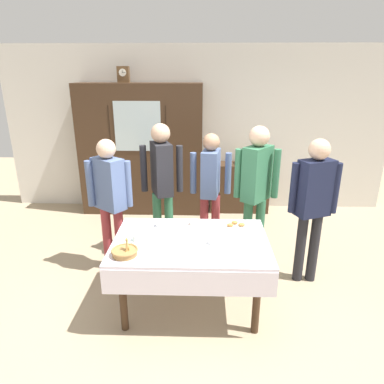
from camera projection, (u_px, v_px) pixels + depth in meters
name	position (u px, v px, depth m)	size (l,w,h in m)	color
ground_plane	(191.00, 293.00, 3.77)	(12.00, 12.00, 0.00)	tan
back_wall	(197.00, 130.00, 5.81)	(6.40, 0.10, 2.70)	silver
dining_table	(191.00, 252.00, 3.33)	(1.50, 1.00, 0.76)	#3D2819
wall_cabinet	(141.00, 150.00, 5.65)	(2.00, 0.46, 2.12)	#3D2819
mantel_clock	(123.00, 74.00, 5.26)	(0.18, 0.11, 0.24)	brown
bookshelf_low	(239.00, 187.00, 5.87)	(0.98, 0.35, 0.83)	#3D2819
book_stack	(240.00, 161.00, 5.71)	(0.14, 0.22, 0.10)	#2D5184
tea_cup_back_edge	(194.00, 223.00, 3.63)	(0.13, 0.13, 0.06)	white
tea_cup_mid_right	(137.00, 238.00, 3.29)	(0.13, 0.13, 0.06)	silver
tea_cup_far_left	(213.00, 242.00, 3.23)	(0.13, 0.13, 0.06)	white
tea_cup_center	(159.00, 224.00, 3.59)	(0.13, 0.13, 0.06)	white
bread_basket	(125.00, 252.00, 3.04)	(0.24, 0.24, 0.16)	#9E7542
pastry_plate	(236.00, 226.00, 3.59)	(0.28, 0.28, 0.05)	white
spoon_mid_left	(258.00, 248.00, 3.16)	(0.12, 0.02, 0.01)	silver
spoon_near_right	(201.00, 249.00, 3.16)	(0.12, 0.02, 0.01)	silver
person_behind_table_right	(162.00, 178.00, 4.23)	(0.52, 0.41, 1.72)	#33704C
person_beside_shelf	(256.00, 183.00, 4.02)	(0.52, 0.40, 1.73)	#33704C
person_near_right_end	(110.00, 194.00, 3.94)	(0.52, 0.37, 1.60)	#933338
person_by_cabinet	(210.00, 182.00, 4.38)	(0.52, 0.39, 1.58)	#933338
person_behind_table_left	(313.00, 198.00, 3.69)	(0.52, 0.32, 1.65)	#232328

